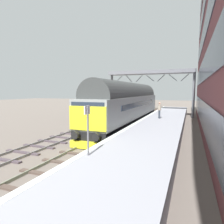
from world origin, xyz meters
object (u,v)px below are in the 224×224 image
Objects in this scene: platform_number_sign at (88,123)px; waiting_passenger at (159,109)px; signal_post_mid at (105,98)px; diesel_locomotive at (128,103)px.

platform_number_sign is 1.31× the size of waiting_passenger.
signal_post_mid is 10.94m from waiting_passenger.
signal_post_mid reaches higher than waiting_passenger.
waiting_passenger is at bearing 5.39° from diesel_locomotive.
waiting_passenger is (1.16, 13.03, -0.42)m from platform_number_sign.
diesel_locomotive is 3.27m from waiting_passenger.
signal_post_mid reaches higher than platform_number_sign.
diesel_locomotive is at bearing 69.75° from waiting_passenger.
waiting_passenger is at bearing 84.90° from platform_number_sign.
platform_number_sign is (2.06, -12.72, -0.06)m from diesel_locomotive.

